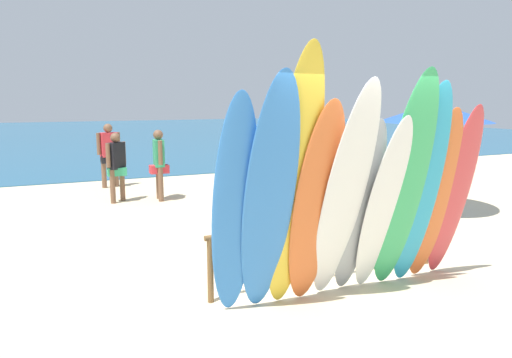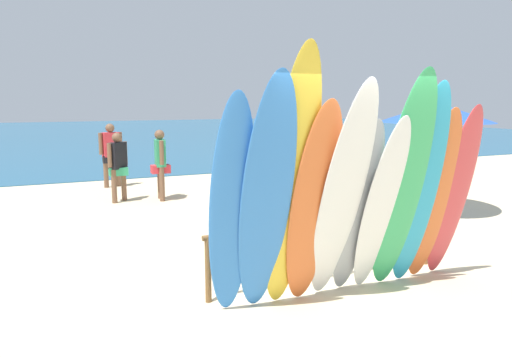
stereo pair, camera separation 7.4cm
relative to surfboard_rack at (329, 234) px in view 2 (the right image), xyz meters
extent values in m
plane|color=beige|center=(0.00, 14.00, -0.61)|extent=(60.00, 60.00, 0.00)
cube|color=#235B7F|center=(0.00, 29.00, -0.60)|extent=(60.00, 40.00, 0.02)
cylinder|color=brown|center=(-1.58, 0.00, -0.24)|extent=(0.07, 0.07, 0.75)
cylinder|color=brown|center=(1.58, 0.00, -0.24)|extent=(0.07, 0.07, 0.75)
cylinder|color=brown|center=(0.00, 0.00, 0.14)|extent=(3.28, 0.06, 0.06)
ellipsoid|color=#337AD1|center=(-1.49, -0.52, 0.57)|extent=(0.53, 0.67, 2.36)
ellipsoid|color=#337AD1|center=(-1.14, -0.61, 0.66)|extent=(0.57, 0.76, 2.55)
ellipsoid|color=yellow|center=(-0.86, -0.60, 0.80)|extent=(0.56, 0.74, 2.82)
ellipsoid|color=orange|center=(-0.57, -0.58, 0.53)|extent=(0.62, 0.67, 2.28)
ellipsoid|color=white|center=(-0.25, -0.64, 0.63)|extent=(0.64, 0.90, 2.49)
ellipsoid|color=#999EA3|center=(0.04, -0.52, 0.42)|extent=(0.55, 0.66, 2.07)
ellipsoid|color=white|center=(0.30, -0.59, 0.44)|extent=(0.55, 0.73, 2.11)
ellipsoid|color=#38B266|center=(0.55, -0.65, 0.69)|extent=(0.63, 0.81, 2.61)
ellipsoid|color=#289EC6|center=(0.83, -0.62, 0.62)|extent=(0.58, 0.73, 2.48)
ellipsoid|color=orange|center=(1.13, -0.54, 0.48)|extent=(0.55, 0.61, 2.19)
ellipsoid|color=#D13D42|center=(1.46, -0.54, 0.50)|extent=(0.51, 0.63, 2.22)
cylinder|color=#9E704C|center=(0.07, 3.06, -0.24)|extent=(0.11, 0.11, 0.74)
cylinder|color=#9E704C|center=(0.38, 3.05, -0.24)|extent=(0.11, 0.11, 0.74)
cube|color=#B23399|center=(0.23, 3.06, 0.07)|extent=(0.40, 0.25, 0.18)
cube|color=silver|center=(0.23, 3.06, 0.42)|extent=(0.39, 0.21, 0.58)
sphere|color=#9E704C|center=(0.23, 3.06, 0.82)|extent=(0.21, 0.21, 0.21)
cylinder|color=#9E704C|center=(-0.02, 3.06, 0.45)|extent=(0.09, 0.09, 0.52)
cylinder|color=#9E704C|center=(0.47, 3.05, 0.45)|extent=(0.09, 0.09, 0.52)
cylinder|color=brown|center=(-1.87, 5.83, -0.24)|extent=(0.11, 0.11, 0.75)
cylinder|color=brown|center=(-1.64, 6.03, -0.24)|extent=(0.11, 0.11, 0.75)
cube|color=#33A36B|center=(-1.75, 5.93, 0.07)|extent=(0.40, 0.25, 0.18)
cube|color=black|center=(-1.75, 5.93, 0.43)|extent=(0.43, 0.40, 0.59)
sphere|color=brown|center=(-1.75, 5.93, 0.83)|extent=(0.21, 0.21, 0.21)
cylinder|color=brown|center=(-1.94, 5.77, 0.46)|extent=(0.09, 0.09, 0.52)
cylinder|color=brown|center=(-1.56, 6.08, 0.46)|extent=(0.09, 0.09, 0.52)
cylinder|color=brown|center=(-0.83, 5.92, -0.23)|extent=(0.12, 0.12, 0.77)
cylinder|color=brown|center=(-0.86, 5.60, -0.23)|extent=(0.12, 0.12, 0.77)
cube|color=#DB333D|center=(-0.85, 5.76, 0.10)|extent=(0.42, 0.26, 0.19)
cube|color=#33A36B|center=(-0.85, 5.76, 0.46)|extent=(0.24, 0.41, 0.61)
sphere|color=brown|center=(-0.85, 5.76, 0.87)|extent=(0.22, 0.22, 0.22)
cylinder|color=brown|center=(-0.83, 6.02, 0.50)|extent=(0.09, 0.09, 0.54)
cylinder|color=brown|center=(-0.86, 5.51, 0.50)|extent=(0.09, 0.09, 0.54)
cylinder|color=tan|center=(1.51, 6.75, -0.21)|extent=(0.12, 0.12, 0.81)
cylinder|color=tan|center=(1.52, 7.08, -0.21)|extent=(0.12, 0.12, 0.81)
cube|color=#33A36B|center=(1.51, 6.92, 0.13)|extent=(0.43, 0.27, 0.19)
cube|color=silver|center=(1.51, 6.92, 0.51)|extent=(0.23, 0.42, 0.63)
sphere|color=tan|center=(1.51, 6.92, 0.94)|extent=(0.23, 0.23, 0.23)
cylinder|color=tan|center=(1.51, 6.65, 0.55)|extent=(0.10, 0.10, 0.56)
cylinder|color=tan|center=(1.52, 7.18, 0.55)|extent=(0.10, 0.10, 0.56)
cylinder|color=brown|center=(-1.50, 7.95, -0.21)|extent=(0.12, 0.12, 0.80)
cylinder|color=brown|center=(-1.82, 7.86, -0.21)|extent=(0.12, 0.12, 0.80)
cube|color=black|center=(-1.66, 7.91, 0.12)|extent=(0.43, 0.27, 0.19)
cube|color=#DB333D|center=(-1.66, 7.91, 0.50)|extent=(0.46, 0.32, 0.63)
sphere|color=brown|center=(-1.66, 7.91, 0.93)|extent=(0.23, 0.23, 0.23)
cylinder|color=brown|center=(-1.41, 7.98, 0.54)|extent=(0.10, 0.10, 0.56)
cylinder|color=brown|center=(-1.92, 7.84, 0.54)|extent=(0.10, 0.10, 0.56)
cylinder|color=#B7B7BC|center=(2.51, 1.30, -0.47)|extent=(0.02, 0.02, 0.28)
cylinder|color=#B7B7BC|center=(2.93, 1.36, -0.47)|extent=(0.02, 0.02, 0.28)
cylinder|color=#B7B7BC|center=(2.46, 1.67, -0.47)|extent=(0.02, 0.02, 0.28)
cylinder|color=#B7B7BC|center=(2.87, 1.73, -0.47)|extent=(0.02, 0.02, 0.28)
cube|color=silver|center=(2.69, 1.51, -0.32)|extent=(0.56, 0.52, 0.03)
cube|color=silver|center=(2.65, 1.83, -0.05)|extent=(0.53, 0.29, 0.53)
cylinder|color=#B7B7BC|center=(2.57, 2.70, -0.47)|extent=(0.02, 0.02, 0.28)
cylinder|color=#B7B7BC|center=(2.97, 2.81, -0.47)|extent=(0.02, 0.02, 0.28)
cylinder|color=#B7B7BC|center=(2.47, 3.06, -0.47)|extent=(0.02, 0.02, 0.28)
cylinder|color=#B7B7BC|center=(2.88, 3.17, -0.47)|extent=(0.02, 0.02, 0.28)
cube|color=blue|center=(2.72, 2.94, -0.32)|extent=(0.60, 0.57, 0.03)
cube|color=blue|center=(2.64, 3.25, -0.05)|extent=(0.54, 0.35, 0.53)
cylinder|color=silver|center=(3.92, 2.36, 0.44)|extent=(0.04, 0.04, 2.11)
cone|color=blue|center=(3.92, 2.36, 1.40)|extent=(2.21, 2.21, 0.39)
camera|label=1|loc=(-3.18, -4.82, 1.64)|focal=33.27mm
camera|label=2|loc=(-3.11, -4.85, 1.64)|focal=33.27mm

